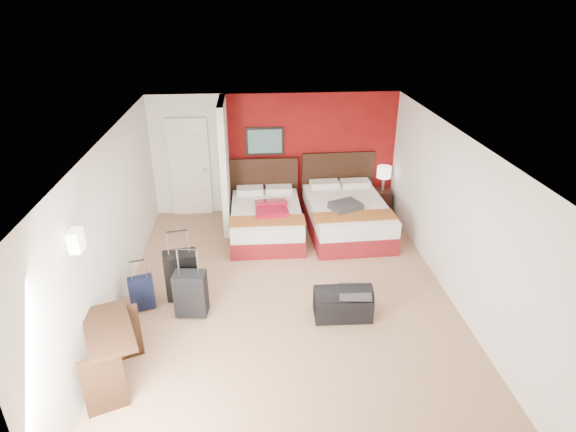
{
  "coord_description": "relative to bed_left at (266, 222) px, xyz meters",
  "views": [
    {
      "loc": [
        -0.49,
        -6.11,
        4.31
      ],
      "look_at": [
        0.08,
        0.8,
        1.0
      ],
      "focal_mm": 29.59,
      "sensor_mm": 36.0,
      "label": 1
    }
  ],
  "objects": [
    {
      "name": "ground",
      "position": [
        0.24,
        -2.08,
        -0.29
      ],
      "size": [
        6.5,
        6.5,
        0.0
      ],
      "primitive_type": "plane",
      "color": "tan",
      "rests_on": "ground"
    },
    {
      "name": "room_walls",
      "position": [
        -1.16,
        -0.66,
        0.97
      ],
      "size": [
        5.02,
        6.52,
        2.5
      ],
      "color": "white",
      "rests_on": "ground"
    },
    {
      "name": "red_accent_panel",
      "position": [
        0.99,
        1.15,
        0.96
      ],
      "size": [
        3.5,
        0.04,
        2.5
      ],
      "primitive_type": "cube",
      "color": "maroon",
      "rests_on": "ground"
    },
    {
      "name": "partition_wall",
      "position": [
        -0.76,
        0.53,
        0.96
      ],
      "size": [
        0.12,
        1.2,
        2.5
      ],
      "primitive_type": "cube",
      "color": "silver",
      "rests_on": "ground"
    },
    {
      "name": "entry_door",
      "position": [
        -1.51,
        1.12,
        0.74
      ],
      "size": [
        0.82,
        0.06,
        2.05
      ],
      "primitive_type": "cube",
      "color": "silver",
      "rests_on": "ground"
    },
    {
      "name": "bed_left",
      "position": [
        0.0,
        0.0,
        0.0
      ],
      "size": [
        1.35,
        1.92,
        0.57
      ],
      "primitive_type": "cube",
      "rotation": [
        0.0,
        0.0,
        -0.01
      ],
      "color": "silver",
      "rests_on": "ground"
    },
    {
      "name": "bed_right",
      "position": [
        1.57,
        0.01,
        0.03
      ],
      "size": [
        1.55,
        2.15,
        0.63
      ],
      "primitive_type": "cube",
      "rotation": [
        0.0,
        0.0,
        0.04
      ],
      "color": "silver",
      "rests_on": "ground"
    },
    {
      "name": "red_suitcase_open",
      "position": [
        0.1,
        -0.1,
        0.34
      ],
      "size": [
        0.66,
        0.86,
        0.1
      ],
      "primitive_type": "cube",
      "rotation": [
        0.0,
        0.0,
        0.09
      ],
      "color": "#A10D25",
      "rests_on": "bed_left"
    },
    {
      "name": "jacket_bundle",
      "position": [
        1.47,
        -0.29,
        0.41
      ],
      "size": [
        0.66,
        0.6,
        0.13
      ],
      "primitive_type": "cube",
      "rotation": [
        0.0,
        0.0,
        0.41
      ],
      "color": "#3B3B40",
      "rests_on": "bed_right"
    },
    {
      "name": "nightstand",
      "position": [
        2.48,
        0.85,
        -0.03
      ],
      "size": [
        0.4,
        0.4,
        0.5
      ],
      "primitive_type": "cube",
      "rotation": [
        0.0,
        0.0,
        -0.11
      ],
      "color": "black",
      "rests_on": "ground"
    },
    {
      "name": "table_lamp",
      "position": [
        2.48,
        0.85,
        0.48
      ],
      "size": [
        0.39,
        0.39,
        0.52
      ],
      "primitive_type": "cylinder",
      "rotation": [
        0.0,
        0.0,
        0.43
      ],
      "color": "white",
      "rests_on": "nightstand"
    },
    {
      "name": "suitcase_black",
      "position": [
        -1.37,
        -1.96,
        0.09
      ],
      "size": [
        0.54,
        0.39,
        0.74
      ],
      "primitive_type": "cube",
      "rotation": [
        0.0,
        0.0,
        0.18
      ],
      "color": "black",
      "rests_on": "ground"
    },
    {
      "name": "suitcase_charcoal",
      "position": [
        -1.18,
        -2.42,
        0.05
      ],
      "size": [
        0.48,
        0.33,
        0.67
      ],
      "primitive_type": "cube",
      "rotation": [
        0.0,
        0.0,
        -0.11
      ],
      "color": "black",
      "rests_on": "ground"
    },
    {
      "name": "suitcase_navy",
      "position": [
        -1.93,
        -2.21,
        -0.04
      ],
      "size": [
        0.4,
        0.3,
        0.49
      ],
      "primitive_type": "cube",
      "rotation": [
        0.0,
        0.0,
        0.28
      ],
      "color": "black",
      "rests_on": "ground"
    },
    {
      "name": "duffel_bag",
      "position": [
        1.0,
        -2.63,
        -0.08
      ],
      "size": [
        0.83,
        0.46,
        0.42
      ],
      "primitive_type": "cube",
      "rotation": [
        0.0,
        0.0,
        -0.03
      ],
      "color": "black",
      "rests_on": "ground"
    },
    {
      "name": "jacket_draped",
      "position": [
        1.15,
        -2.68,
        0.16
      ],
      "size": [
        0.49,
        0.43,
        0.06
      ],
      "primitive_type": "cube",
      "rotation": [
        0.0,
        0.0,
        -0.12
      ],
      "color": "#39393E",
      "rests_on": "duffel_bag"
    },
    {
      "name": "desk",
      "position": [
        -1.95,
        -3.7,
        0.13
      ],
      "size": [
        0.83,
        1.12,
        0.84
      ],
      "primitive_type": "cube",
      "rotation": [
        0.0,
        0.0,
        0.37
      ],
      "color": "black",
      "rests_on": "ground"
    }
  ]
}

